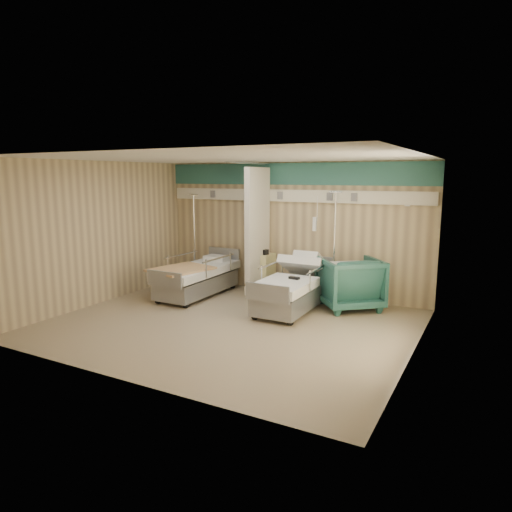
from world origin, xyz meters
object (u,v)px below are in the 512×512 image
at_px(bed_left, 197,281).
at_px(iv_stand_right, 333,280).
at_px(bed_right, 293,293).
at_px(bedside_cabinet, 261,273).
at_px(iv_stand_left, 195,265).
at_px(visitor_armchair, 349,283).

relative_size(bed_left, iv_stand_right, 0.97).
bearing_deg(bed_right, bedside_cabinet, 141.95).
bearing_deg(bed_left, bedside_cabinet, 40.60).
relative_size(iv_stand_right, iv_stand_left, 1.06).
xyz_separation_m(bedside_cabinet, iv_stand_left, (-1.77, 0.03, 0.00)).
bearing_deg(visitor_armchair, bed_right, -6.73).
height_order(bed_right, iv_stand_left, iv_stand_left).
xyz_separation_m(bed_right, bed_left, (-2.20, 0.00, 0.00)).
height_order(visitor_armchair, iv_stand_left, iv_stand_left).
bearing_deg(iv_stand_right, bed_right, -119.59).
distance_m(bed_right, bedside_cabinet, 1.46).
distance_m(bedside_cabinet, visitor_armchair, 2.09).
bearing_deg(bed_right, bed_left, 180.00).
height_order(bed_right, iv_stand_right, iv_stand_right).
distance_m(bed_left, iv_stand_left, 1.18).
xyz_separation_m(visitor_armchair, iv_stand_left, (-3.83, 0.33, -0.07)).
bearing_deg(iv_stand_left, iv_stand_right, -0.77).
height_order(bed_left, iv_stand_right, iv_stand_right).
bearing_deg(iv_stand_left, bed_right, -17.61).
bearing_deg(iv_stand_left, bedside_cabinet, -0.85).
relative_size(bed_right, iv_stand_left, 1.03).
relative_size(bed_right, bedside_cabinet, 2.54).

